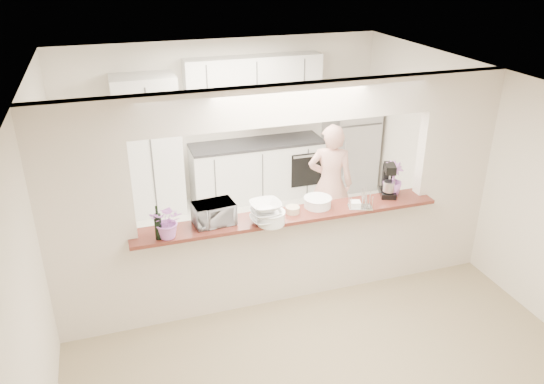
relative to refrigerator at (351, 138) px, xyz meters
name	(u,v)px	position (x,y,z in m)	size (l,w,h in m)	color
floor	(286,295)	(-2.05, -2.65, -0.85)	(6.00, 6.00, 0.00)	tan
tile_overlay	(250,233)	(-2.05, -1.10, -0.84)	(5.00, 2.90, 0.01)	silver
partition	(288,179)	(-2.05, -2.65, 0.63)	(5.00, 0.15, 2.50)	beige
bar_counter	(287,253)	(-2.05, -2.65, -0.27)	(3.40, 0.38, 1.09)	beige
kitchen_cabinets	(217,144)	(-2.24, 0.07, 0.12)	(3.15, 0.62, 2.25)	silver
refrigerator	(351,138)	(0.00, 0.00, 0.00)	(0.75, 0.70, 1.70)	#ACADB1
flower_left	(168,221)	(-3.35, -2.80, 0.42)	(0.33, 0.28, 0.36)	#DA73BF
wine_bottle_a	(158,226)	(-3.45, -2.80, 0.38)	(0.07, 0.07, 0.36)	black
wine_bottle_b	(158,227)	(-3.45, -2.80, 0.38)	(0.07, 0.07, 0.35)	black
toaster_oven	(214,213)	(-2.86, -2.65, 0.36)	(0.42, 0.29, 0.23)	#B4B3B9
serving_bowls	(266,213)	(-2.35, -2.82, 0.36)	(0.32, 0.32, 0.24)	white
plate_stack_a	(271,218)	(-2.30, -2.84, 0.31)	(0.30, 0.30, 0.14)	white
plate_stack_b	(318,202)	(-1.68, -2.62, 0.29)	(0.31, 0.31, 0.11)	white
red_bowl	(272,208)	(-2.20, -2.57, 0.28)	(0.16, 0.16, 0.07)	maroon
tan_bowl	(293,210)	(-2.00, -2.68, 0.28)	(0.15, 0.15, 0.07)	#C8B18D
utensil_caddy	(361,200)	(-1.25, -2.80, 0.34)	(0.29, 0.22, 0.24)	silver
stand_mixer	(388,181)	(-0.80, -2.59, 0.42)	(0.25, 0.30, 0.39)	black
flower_right	(393,179)	(-0.75, -2.60, 0.44)	(0.23, 0.23, 0.40)	#C66AC4
person	(330,184)	(-1.05, -1.56, -0.02)	(0.60, 0.40, 1.65)	#E0A291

